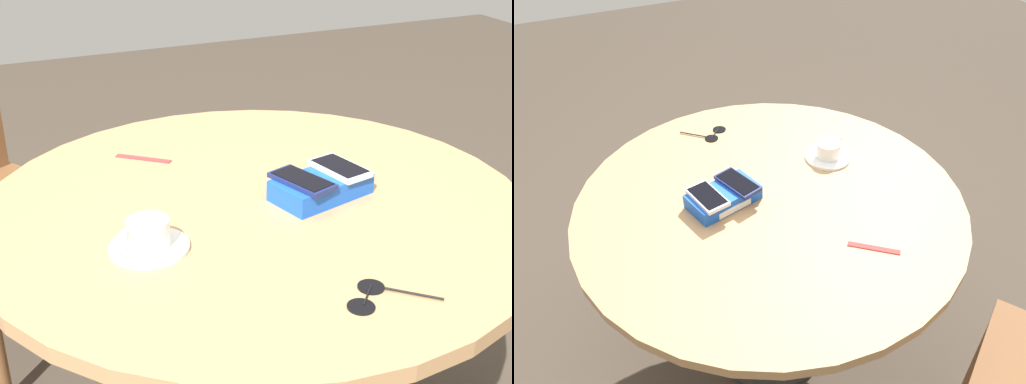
% 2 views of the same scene
% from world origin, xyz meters
% --- Properties ---
extents(ground_plane, '(8.00, 8.00, 0.00)m').
position_xyz_m(ground_plane, '(0.00, 0.00, 0.00)').
color(ground_plane, '#42382D').
extents(round_table, '(1.12, 1.12, 0.72)m').
position_xyz_m(round_table, '(0.00, 0.00, 0.63)').
color(round_table, '#2D2D2D').
rests_on(round_table, ground_plane).
extents(phone_box, '(0.22, 0.16, 0.04)m').
position_xyz_m(phone_box, '(-0.13, 0.03, 0.74)').
color(phone_box, blue).
rests_on(phone_box, round_table).
extents(phone_white, '(0.09, 0.14, 0.01)m').
position_xyz_m(phone_white, '(-0.18, 0.02, 0.77)').
color(phone_white, silver).
rests_on(phone_white, phone_box).
extents(phone_navy, '(0.10, 0.15, 0.01)m').
position_xyz_m(phone_navy, '(-0.08, 0.04, 0.77)').
color(phone_navy, navy).
rests_on(phone_navy, phone_box).
extents(saucer, '(0.15, 0.15, 0.01)m').
position_xyz_m(saucer, '(0.25, 0.10, 0.72)').
color(saucer, white).
rests_on(saucer, round_table).
extents(coffee_cup, '(0.10, 0.08, 0.05)m').
position_xyz_m(coffee_cup, '(0.26, 0.10, 0.75)').
color(coffee_cup, white).
rests_on(coffee_cup, saucer).
extents(lanyard_strap, '(0.11, 0.10, 0.00)m').
position_xyz_m(lanyard_strap, '(0.15, -0.30, 0.72)').
color(lanyard_strap, red).
rests_on(lanyard_strap, round_table).
extents(sunglasses, '(0.15, 0.10, 0.01)m').
position_xyz_m(sunglasses, '(-0.03, 0.39, 0.72)').
color(sunglasses, black).
rests_on(sunglasses, round_table).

